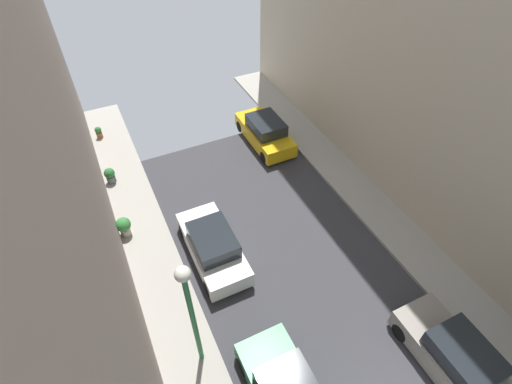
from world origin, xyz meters
TOP-DOWN VIEW (x-y plane):
  - parked_car_left_3 at (-2.70, 8.53)m, footprint 1.78×4.20m
  - parked_car_right_1 at (2.70, 0.91)m, footprint 1.78×4.20m
  - parked_car_right_2 at (2.70, 14.62)m, footprint 1.78×4.20m
  - potted_plant_0 at (-5.64, 14.87)m, footprint 0.51×0.51m
  - potted_plant_1 at (-5.53, 18.89)m, footprint 0.36×0.36m
  - potted_plant_4 at (-5.72, 11.21)m, footprint 0.63×0.63m
  - lamp_post at (-4.60, 4.77)m, footprint 0.44×0.44m

SIDE VIEW (x-z plane):
  - potted_plant_1 at x=-5.53m, z-range 0.17..0.84m
  - potted_plant_0 at x=-5.64m, z-range 0.18..1.00m
  - potted_plant_4 at x=-5.72m, z-range 0.21..1.14m
  - parked_car_left_3 at x=-2.70m, z-range -0.06..1.50m
  - parked_car_right_1 at x=2.70m, z-range -0.06..1.50m
  - parked_car_right_2 at x=2.70m, z-range -0.06..1.50m
  - lamp_post at x=-4.60m, z-range 0.99..6.11m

